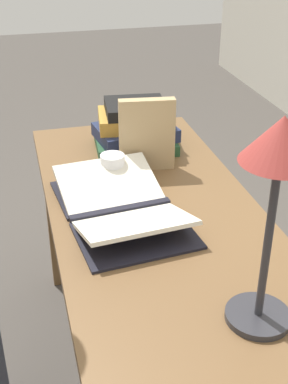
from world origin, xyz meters
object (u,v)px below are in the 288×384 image
(book_stack_tall, at_px, (135,127))
(open_book, at_px, (121,207))
(reading_lamp, at_px, (278,170))
(book_standing_upright, at_px, (147,135))
(coffee_mug, at_px, (113,168))

(book_stack_tall, bearing_deg, open_book, -18.87)
(reading_lamp, bearing_deg, book_standing_upright, -176.54)
(book_standing_upright, xyz_separation_m, reading_lamp, (0.80, 0.05, 0.25))
(open_book, height_order, coffee_mug, coffee_mug)
(open_book, height_order, reading_lamp, reading_lamp)
(book_stack_tall, bearing_deg, reading_lamp, 2.68)
(book_standing_upright, relative_size, reading_lamp, 0.52)
(book_stack_tall, height_order, reading_lamp, reading_lamp)
(reading_lamp, bearing_deg, book_stack_tall, -177.32)
(book_stack_tall, xyz_separation_m, reading_lamp, (0.98, 0.05, 0.29))
(open_book, bearing_deg, reading_lamp, 15.10)
(open_book, xyz_separation_m, book_stack_tall, (-0.46, 0.16, 0.06))
(coffee_mug, bearing_deg, book_standing_upright, 115.45)
(book_stack_tall, relative_size, book_standing_upright, 1.24)
(open_book, distance_m, book_stack_tall, 0.49)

